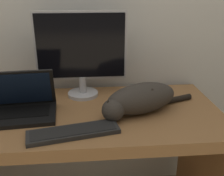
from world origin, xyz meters
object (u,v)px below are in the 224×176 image
at_px(monitor, 81,52).
at_px(external_keyboard, 74,132).
at_px(cat, 140,99).
at_px(laptop, 20,107).

height_order(monitor, external_keyboard, monitor).
bearing_deg(monitor, cat, -41.65).
xyz_separation_m(laptop, cat, (0.59, -0.03, 0.03)).
height_order(laptop, external_keyboard, laptop).
height_order(monitor, laptop, monitor).
bearing_deg(external_keyboard, monitor, 73.70).
height_order(laptop, cat, laptop).
bearing_deg(monitor, external_keyboard, -94.65).
relative_size(monitor, external_keyboard, 1.22).
bearing_deg(cat, external_keyboard, -171.21).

